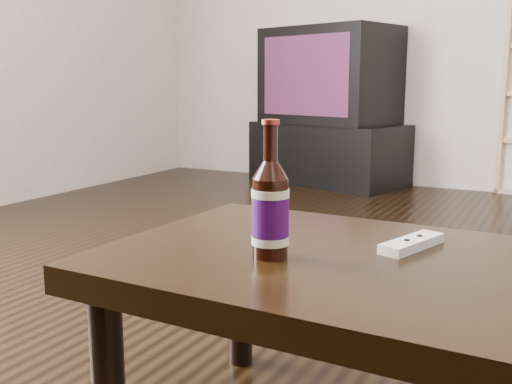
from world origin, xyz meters
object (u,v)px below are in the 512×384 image
at_px(coffee_table, 394,292).
at_px(remote, 412,243).
at_px(tv_stand, 328,153).
at_px(beer_bottle, 270,210).
at_px(tv, 330,76).

xyz_separation_m(coffee_table, remote, (0.00, 0.12, 0.06)).
height_order(tv_stand, remote, tv_stand).
bearing_deg(beer_bottle, coffee_table, 17.23).
relative_size(tv_stand, coffee_table, 0.98).
xyz_separation_m(tv, coffee_table, (1.30, -3.10, -0.42)).
bearing_deg(remote, coffee_table, -73.86).
xyz_separation_m(coffee_table, beer_bottle, (-0.22, -0.07, 0.15)).
relative_size(coffee_table, remote, 6.28).
bearing_deg(remote, tv, 131.36).
height_order(beer_bottle, remote, beer_bottle).
bearing_deg(tv, coffee_table, -50.50).
height_order(tv, beer_bottle, tv).
bearing_deg(remote, tv_stand, 131.34).
height_order(coffee_table, beer_bottle, beer_bottle).
bearing_deg(remote, beer_bottle, -122.77).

